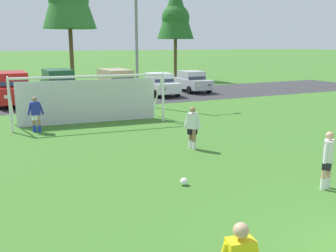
% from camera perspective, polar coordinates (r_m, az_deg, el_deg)
% --- Properties ---
extents(ground_plane, '(400.00, 400.00, 0.00)m').
position_cam_1_polar(ground_plane, '(20.27, -6.13, 1.07)').
color(ground_plane, '#3D7028').
extents(parking_lot_strip, '(52.00, 8.40, 0.01)m').
position_cam_1_polar(parking_lot_strip, '(28.02, -11.63, 4.05)').
color(parking_lot_strip, '#333335').
rests_on(parking_lot_strip, ground).
extents(soccer_ball, '(0.22, 0.22, 0.22)m').
position_cam_1_polar(soccer_ball, '(10.85, 2.45, -8.44)').
color(soccer_ball, white).
rests_on(soccer_ball, ground).
extents(soccer_goal, '(7.56, 2.61, 2.57)m').
position_cam_1_polar(soccer_goal, '(19.25, -11.90, 4.17)').
color(soccer_goal, white).
rests_on(soccer_goal, ground).
extents(player_striker_near, '(0.51, 0.65, 1.64)m').
position_cam_1_polar(player_striker_near, '(14.32, 3.74, -0.30)').
color(player_striker_near, '#936B4C').
rests_on(player_striker_near, ground).
extents(player_midfield_center, '(0.74, 0.28, 1.64)m').
position_cam_1_polar(player_midfield_center, '(18.04, -19.48, 1.66)').
color(player_midfield_center, '#936B4C').
rests_on(player_midfield_center, ground).
extents(player_defender_far, '(0.69, 0.43, 1.64)m').
position_cam_1_polar(player_defender_far, '(11.27, 23.10, -4.84)').
color(player_defender_far, tan).
rests_on(player_defender_far, ground).
extents(parked_car_slot_left, '(2.17, 4.61, 2.16)m').
position_cam_1_polar(parked_car_slot_left, '(26.70, -22.51, 5.35)').
color(parked_car_slot_left, red).
rests_on(parked_car_slot_left, ground).
extents(parked_car_slot_center_left, '(2.27, 4.67, 2.16)m').
position_cam_1_polar(parked_car_slot_center_left, '(28.18, -16.30, 6.12)').
color(parked_car_slot_center_left, '#194C2D').
rests_on(parked_car_slot_center_left, ground).
extents(parked_car_slot_center, '(2.34, 4.70, 2.16)m').
position_cam_1_polar(parked_car_slot_center, '(27.46, -7.88, 6.35)').
color(parked_car_slot_center, tan).
rests_on(parked_car_slot_center, ground).
extents(parked_car_slot_center_right, '(2.17, 4.27, 1.72)m').
position_cam_1_polar(parked_car_slot_center_right, '(29.46, -1.24, 6.41)').
color(parked_car_slot_center_right, silver).
rests_on(parked_car_slot_center_right, ground).
extents(parked_car_slot_right, '(2.08, 4.22, 1.72)m').
position_cam_1_polar(parked_car_slot_right, '(31.72, 3.64, 6.82)').
color(parked_car_slot_right, '#B2B2BC').
rests_on(parked_car_slot_right, ground).
extents(tree_center_back, '(4.02, 4.02, 10.71)m').
position_cam_1_polar(tree_center_back, '(42.24, 1.16, 17.05)').
color(tree_center_back, brown).
rests_on(tree_center_back, ground).
extents(street_lamp, '(2.00, 0.32, 7.89)m').
position_cam_1_polar(street_lamp, '(24.33, -4.42, 12.68)').
color(street_lamp, slate).
rests_on(street_lamp, ground).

